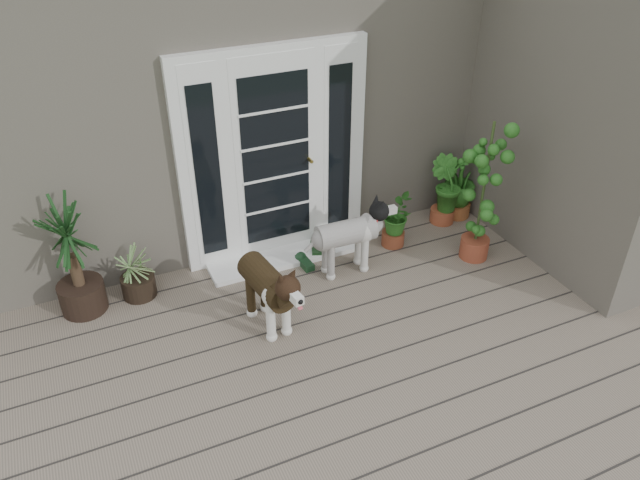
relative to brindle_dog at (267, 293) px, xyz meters
name	(u,v)px	position (x,y,z in m)	size (l,w,h in m)	color
deck	(400,386)	(0.72, -1.09, -0.41)	(6.20, 4.60, 0.12)	#6B5B4C
house_main	(228,59)	(0.72, 3.16, 1.08)	(7.40, 4.00, 3.10)	#665E54
house_wing	(610,110)	(3.62, 0.01, 1.08)	(1.60, 2.40, 3.10)	#665E54
door_unit	(274,156)	(0.52, 1.11, 0.73)	(1.90, 0.14, 2.15)	white
door_step	(285,256)	(0.52, 0.91, -0.32)	(1.60, 0.40, 0.05)	white
brindle_dog	(267,293)	(0.00, 0.00, 0.00)	(0.36, 0.84, 0.70)	#352613
white_dog	(346,243)	(0.98, 0.45, -0.02)	(0.34, 0.79, 0.66)	beige
spider_plant	(136,271)	(-0.97, 0.91, -0.07)	(0.53, 0.53, 0.57)	#869B5F
yucca	(73,258)	(-1.47, 0.91, 0.22)	(0.78, 0.78, 1.13)	black
herb_a	(394,225)	(1.66, 0.68, -0.11)	(0.38, 0.38, 0.48)	#1F631C
herb_b	(444,199)	(2.41, 0.86, -0.06)	(0.38, 0.38, 0.57)	#194D16
herb_c	(459,191)	(2.64, 0.91, -0.03)	(0.41, 0.41, 0.63)	#18561C
sapling	(483,191)	(2.31, 0.13, 0.42)	(0.45, 0.45, 1.54)	#225B1A
clog_left	(305,262)	(0.65, 0.70, -0.31)	(0.14, 0.29, 0.09)	#16371C
clog_right	(317,248)	(0.87, 0.88, -0.30)	(0.16, 0.33, 0.10)	black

